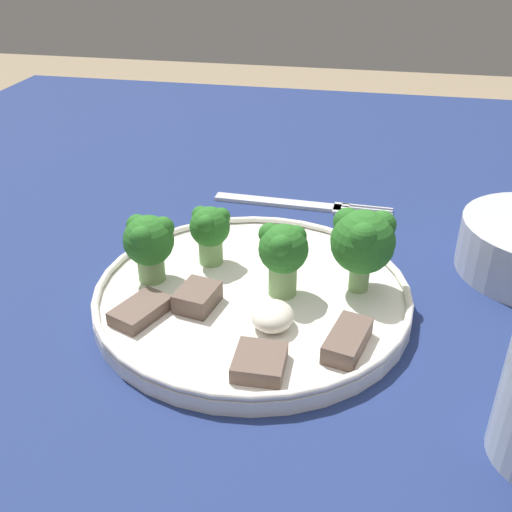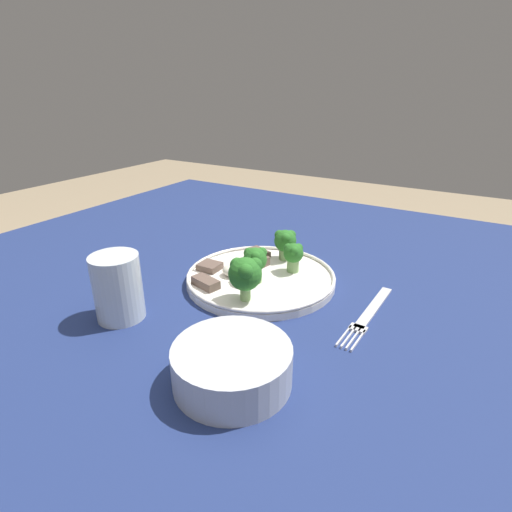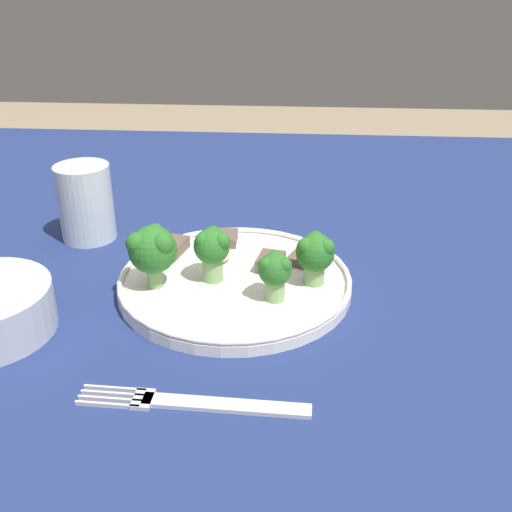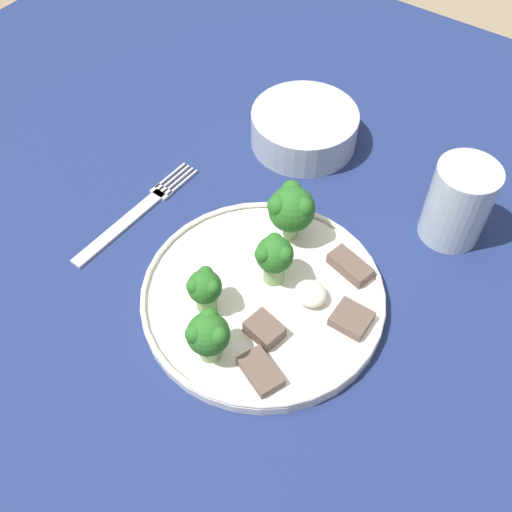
# 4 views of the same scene
# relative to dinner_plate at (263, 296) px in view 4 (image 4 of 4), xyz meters

# --- Properties ---
(ground_plane) EXTENTS (8.00, 8.00, 0.00)m
(ground_plane) POSITION_rel_dinner_plate_xyz_m (-0.02, 0.02, -0.72)
(ground_plane) COLOR #9E896B
(table) EXTENTS (1.32, 1.20, 0.71)m
(table) POSITION_rel_dinner_plate_xyz_m (-0.02, 0.02, -0.08)
(table) COLOR navy
(table) RESTS_ON ground_plane
(dinner_plate) EXTENTS (0.25, 0.25, 0.02)m
(dinner_plate) POSITION_rel_dinner_plate_xyz_m (0.00, 0.00, 0.00)
(dinner_plate) COLOR white
(dinner_plate) RESTS_ON table
(fork) EXTENTS (0.03, 0.19, 0.00)m
(fork) POSITION_rel_dinner_plate_xyz_m (-0.19, 0.01, -0.01)
(fork) COLOR silver
(fork) RESTS_ON table
(cream_bowl) EXTENTS (0.14, 0.14, 0.05)m
(cream_bowl) POSITION_rel_dinner_plate_xyz_m (-0.10, 0.23, 0.01)
(cream_bowl) COLOR #B7BCC6
(cream_bowl) RESTS_ON table
(drinking_glass) EXTENTS (0.07, 0.07, 0.10)m
(drinking_glass) POSITION_rel_dinner_plate_xyz_m (0.12, 0.20, 0.03)
(drinking_glass) COLOR silver
(drinking_glass) RESTS_ON table
(broccoli_floret_near_rim_left) EXTENTS (0.05, 0.05, 0.07)m
(broccoli_floret_near_rim_left) POSITION_rel_dinner_plate_xyz_m (-0.02, 0.08, 0.05)
(broccoli_floret_near_rim_left) COLOR #7FA866
(broccoli_floret_near_rim_left) RESTS_ON dinner_plate
(broccoli_floret_center_left) EXTENTS (0.04, 0.03, 0.05)m
(broccoli_floret_center_left) POSITION_rel_dinner_plate_xyz_m (-0.04, -0.05, 0.04)
(broccoli_floret_center_left) COLOR #7FA866
(broccoli_floret_center_left) RESTS_ON dinner_plate
(broccoli_floret_back_left) EXTENTS (0.04, 0.04, 0.06)m
(broccoli_floret_back_left) POSITION_rel_dinner_plate_xyz_m (-0.00, 0.02, 0.04)
(broccoli_floret_back_left) COLOR #7FA866
(broccoli_floret_back_left) RESTS_ON dinner_plate
(broccoli_floret_front_left) EXTENTS (0.04, 0.04, 0.06)m
(broccoli_floret_front_left) POSITION_rel_dinner_plate_xyz_m (-0.00, -0.09, 0.04)
(broccoli_floret_front_left) COLOR #7FA866
(broccoli_floret_front_left) RESTS_ON dinner_plate
(meat_slice_front_slice) EXTENTS (0.04, 0.03, 0.01)m
(meat_slice_front_slice) POSITION_rel_dinner_plate_xyz_m (0.09, 0.02, 0.01)
(meat_slice_front_slice) COLOR brown
(meat_slice_front_slice) RESTS_ON dinner_plate
(meat_slice_middle_slice) EXTENTS (0.04, 0.03, 0.02)m
(meat_slice_middle_slice) POSITION_rel_dinner_plate_xyz_m (0.03, -0.04, 0.01)
(meat_slice_middle_slice) COLOR brown
(meat_slice_middle_slice) RESTS_ON dinner_plate
(meat_slice_rear_slice) EXTENTS (0.05, 0.03, 0.01)m
(meat_slice_rear_slice) POSITION_rel_dinner_plate_xyz_m (0.06, 0.08, 0.01)
(meat_slice_rear_slice) COLOR brown
(meat_slice_rear_slice) RESTS_ON dinner_plate
(meat_slice_edge_slice) EXTENTS (0.05, 0.04, 0.01)m
(meat_slice_edge_slice) POSITION_rel_dinner_plate_xyz_m (0.05, -0.08, 0.01)
(meat_slice_edge_slice) COLOR brown
(meat_slice_edge_slice) RESTS_ON dinner_plate
(sauce_dollop) EXTENTS (0.03, 0.03, 0.02)m
(sauce_dollop) POSITION_rel_dinner_plate_xyz_m (0.04, 0.02, 0.01)
(sauce_dollop) COLOR silver
(sauce_dollop) RESTS_ON dinner_plate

